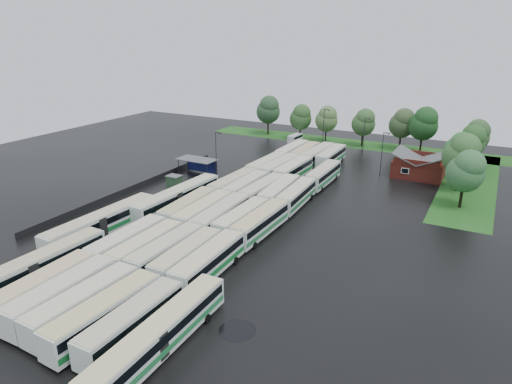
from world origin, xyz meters
The scene contains 61 objects.
ground centered at (0.00, 0.00, 0.00)m, with size 160.00×160.00×0.00m, color black.
brick_building centered at (24.00, 42.77, 1.87)m, with size 10.07×8.60×5.39m.
wash_shed centered at (-17.20, 22.02, 2.99)m, with size 8.20×4.20×3.58m.
utility_hut centered at (-16.20, 12.60, 1.32)m, with size 2.70×2.20×2.62m.
grass_strip_north centered at (2.00, 64.80, 0.01)m, with size 80.00×10.00×0.01m, color #1D5617.
grass_strip_east centered at (34.00, 42.80, 0.01)m, with size 10.00×50.00×0.01m, color #1D5617.
west_fence centered at (-22.20, 8.00, 0.60)m, with size 0.10×50.00×1.20m, color #2D2D30.
bus_r0c0 centered at (-4.50, -25.88, 2.03)m, with size 3.02×13.29×3.69m.
bus_r0c1 centered at (-1.37, -25.84, 2.05)m, with size 2.90×13.38×3.72m.
bus_r0c2 centered at (1.90, -25.97, 2.03)m, with size 3.24×13.35×3.69m.
bus_r0c3 centered at (5.23, -26.31, 2.06)m, with size 3.45×13.60×3.75m.
bus_r0c4 centered at (8.52, -25.92, 1.97)m, with size 2.81×12.89×3.58m.
bus_r1c0 centered at (-4.44, -12.69, 2.00)m, with size 2.86×13.09×3.64m.
bus_r1c1 centered at (-1.27, -12.61, 1.95)m, with size 2.75×12.72×3.54m.
bus_r1c2 centered at (1.88, -12.34, 1.97)m, with size 2.91×12.93×3.59m.
bus_r1c3 centered at (5.09, -12.25, 1.95)m, with size 3.02×12.81×3.55m.
bus_r1c4 centered at (8.34, -12.23, 2.04)m, with size 3.19×13.42×3.72m.
bus_r2c0 centered at (-4.51, 1.28, 2.02)m, with size 3.42×13.30×3.67m.
bus_r2c1 centered at (-1.30, 0.92, 2.05)m, with size 3.16×13.43×3.72m.
bus_r2c2 centered at (1.91, 0.88, 2.06)m, with size 3.30×13.54×3.74m.
bus_r2c3 centered at (5.17, 1.48, 1.96)m, with size 2.90×12.82×3.56m.
bus_r2c4 centered at (8.41, 1.42, 2.04)m, with size 3.05×13.35×3.70m.
bus_r3c0 centered at (-4.31, 14.95, 2.00)m, with size 3.19×13.16×3.64m.
bus_r3c1 centered at (-1.37, 14.59, 1.97)m, with size 2.78×12.87×3.58m.
bus_r3c2 centered at (1.99, 14.52, 1.97)m, with size 3.09×12.93×3.58m.
bus_r3c3 centered at (5.13, 14.80, 2.01)m, with size 3.45×13.26×3.66m.
bus_r3c4 centered at (8.31, 15.07, 1.96)m, with size 3.25×12.90×3.56m.
bus_r4c0 centered at (-4.25, 28.51, 2.02)m, with size 3.23×13.31×3.68m.
bus_r4c1 centered at (-1.17, 28.23, 2.06)m, with size 3.47×13.58×3.75m.
bus_r4c2 centered at (1.90, 28.29, 2.02)m, with size 3.13×13.25×3.67m.
bus_r4c4 centered at (8.32, 28.39, 1.98)m, with size 2.76×12.92×3.60m.
bus_r5c0 centered at (-4.37, 41.95, 2.02)m, with size 2.89×13.24×3.68m.
bus_r5c1 centered at (-1.21, 42.11, 1.95)m, with size 2.95×12.79×3.55m.
bus_r5c2 centered at (2.04, 41.91, 2.06)m, with size 3.42×13.58×3.75m.
bus_r5c3 centered at (5.07, 42.18, 2.00)m, with size 2.80×13.04×3.63m.
artic_bus_west_a centered at (-9.20, -23.38, 2.00)m, with size 3.43×19.49×3.60m.
artic_bus_west_b centered at (-9.06, 4.35, 2.04)m, with size 3.74×19.98×3.69m.
artic_bus_west_c centered at (-12.24, -9.66, 2.05)m, with size 3.55×19.97×3.69m.
artic_bus_east centered at (12.25, -26.40, 1.97)m, with size 3.11×19.15×3.54m.
minibus centered at (-10.58, 57.97, 1.30)m, with size 2.34×5.49×2.35m.
tree_north_0 centered at (-21.80, 64.16, 7.31)m, with size 6.86×6.86×11.36m.
tree_north_1 centered at (-10.88, 62.27, 6.41)m, with size 6.02×6.02×9.97m.
tree_north_2 centered at (-3.71, 63.18, 6.43)m, with size 6.03×6.03×9.99m.
tree_north_3 centered at (6.51, 62.85, 6.47)m, with size 6.07×6.07×10.06m.
tree_north_4 centered at (15.92, 64.32, 6.84)m, with size 6.42×6.42×10.63m.
tree_north_5 centered at (21.26, 62.73, 7.50)m, with size 7.04×7.04×11.66m.
tree_north_6 centered at (32.96, 63.07, 6.21)m, with size 5.83×5.83×9.66m.
tree_east_0 centered at (33.69, 27.67, 6.68)m, with size 6.27×6.27×10.39m.
tree_east_1 centered at (32.19, 36.71, 7.27)m, with size 6.83×6.83×11.31m.
tree_east_2 centered at (30.97, 46.53, 6.13)m, with size 5.76×5.76×9.53m.
tree_east_3 centered at (32.66, 51.99, 6.58)m, with size 6.18×6.18×10.24m.
tree_east_4 centered at (33.27, 59.82, 6.41)m, with size 6.02×6.02×9.96m.
lamp_post_ne centered at (16.98, 39.52, 5.38)m, with size 1.43×0.28×9.27m.
lamp_post_nw centered at (-13.25, 23.23, 5.47)m, with size 1.45×0.28×9.42m.
lamp_post_back_w centered at (-1.28, 54.40, 6.07)m, with size 1.61×0.31×10.45m.
lamp_post_back_e centered at (9.32, 53.43, 5.44)m, with size 1.44×0.28×9.37m.
puddle_0 centered at (-1.20, -20.03, 0.00)m, with size 6.12×6.12×0.01m, color black.
puddle_1 centered at (9.26, -20.30, 0.00)m, with size 2.73×2.73×0.01m, color black.
puddle_2 centered at (-5.19, 0.43, 0.00)m, with size 6.62×6.62×0.01m, color black.
puddle_3 centered at (7.43, -2.34, 0.00)m, with size 3.26×3.26×0.01m, color black.
puddle_4 centered at (16.88, -19.89, 0.00)m, with size 3.87×3.87×0.01m, color black.
Camera 1 is at (37.02, -53.51, 29.00)m, focal length 32.00 mm.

